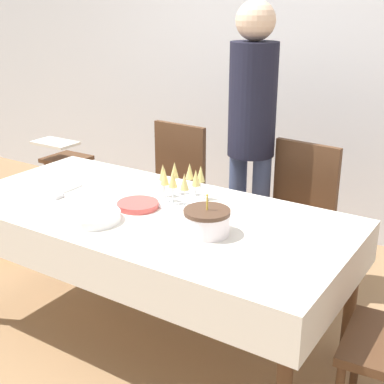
# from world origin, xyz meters

# --- Properties ---
(ground_plane) EXTENTS (12.00, 12.00, 0.00)m
(ground_plane) POSITION_xyz_m (0.00, 0.00, 0.00)
(ground_plane) COLOR #93704C
(wall_back) EXTENTS (8.00, 0.05, 2.70)m
(wall_back) POSITION_xyz_m (0.00, 1.84, 1.35)
(wall_back) COLOR silver
(wall_back) RESTS_ON ground_plane
(dining_table) EXTENTS (1.99, 0.96, 0.74)m
(dining_table) POSITION_xyz_m (0.00, 0.00, 0.64)
(dining_table) COLOR silver
(dining_table) RESTS_ON ground_plane
(dining_chair_far_left) EXTENTS (0.44, 0.44, 0.94)m
(dining_chair_far_left) POSITION_xyz_m (-0.44, 0.80, 0.51)
(dining_chair_far_left) COLOR #51331E
(dining_chair_far_left) RESTS_ON ground_plane
(dining_chair_far_right) EXTENTS (0.46, 0.46, 0.94)m
(dining_chair_far_right) POSITION_xyz_m (0.45, 0.80, 0.51)
(dining_chair_far_right) COLOR #51331E
(dining_chair_far_right) RESTS_ON ground_plane
(birthday_cake) EXTENTS (0.21, 0.21, 0.19)m
(birthday_cake) POSITION_xyz_m (0.39, -0.08, 0.80)
(birthday_cake) COLOR white
(birthday_cake) RESTS_ON dining_table
(champagne_tray) EXTENTS (0.30, 0.30, 0.18)m
(champagne_tray) POSITION_xyz_m (0.06, 0.19, 0.83)
(champagne_tray) COLOR silver
(champagne_tray) RESTS_ON dining_table
(plate_stack_main) EXTENTS (0.26, 0.26, 0.04)m
(plate_stack_main) POSITION_xyz_m (-0.13, -0.25, 0.76)
(plate_stack_main) COLOR white
(plate_stack_main) RESTS_ON dining_table
(plate_stack_dessert) EXTENTS (0.21, 0.21, 0.03)m
(plate_stack_dessert) POSITION_xyz_m (-0.06, -0.01, 0.75)
(plate_stack_dessert) COLOR #CC4C47
(plate_stack_dessert) RESTS_ON dining_table
(cake_knife) EXTENTS (0.27, 0.16, 0.00)m
(cake_knife) POSITION_xyz_m (0.43, -0.29, 0.74)
(cake_knife) COLOR silver
(cake_knife) RESTS_ON dining_table
(fork_pile) EXTENTS (0.17, 0.06, 0.02)m
(fork_pile) POSITION_xyz_m (-0.56, -0.13, 0.75)
(fork_pile) COLOR silver
(fork_pile) RESTS_ON dining_table
(napkin_pile) EXTENTS (0.15, 0.15, 0.01)m
(napkin_pile) POSITION_xyz_m (-0.59, -0.00, 0.74)
(napkin_pile) COLOR white
(napkin_pile) RESTS_ON dining_table
(person_standing) EXTENTS (0.28, 0.28, 1.71)m
(person_standing) POSITION_xyz_m (0.12, 0.86, 1.04)
(person_standing) COLOR #3F4C72
(person_standing) RESTS_ON ground_plane
(high_chair) EXTENTS (0.33, 0.35, 0.71)m
(high_chair) POSITION_xyz_m (-1.45, 0.84, 0.48)
(high_chair) COLOR #51331E
(high_chair) RESTS_ON ground_plane
(gift_bag) EXTENTS (0.26, 0.16, 0.31)m
(gift_bag) POSITION_xyz_m (-1.37, 0.26, 0.16)
(gift_bag) COLOR orange
(gift_bag) RESTS_ON ground_plane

